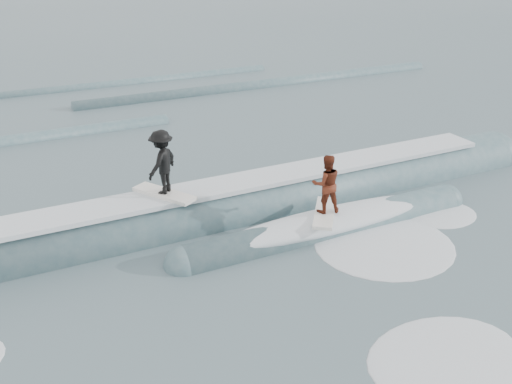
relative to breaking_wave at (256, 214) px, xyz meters
name	(u,v)px	position (x,y,z in m)	size (l,w,h in m)	color
ground	(305,272)	(-0.31, -3.50, -0.05)	(160.00, 160.00, 0.00)	#394D54
breaking_wave	(256,214)	(0.00, 0.00, 0.00)	(23.32, 3.80, 2.03)	#38565F
surfer_black	(162,164)	(-2.77, 0.38, 2.01)	(1.50, 2.00, 1.96)	silver
surfer_red	(326,187)	(1.31, -1.82, 1.38)	(1.63, 1.94, 1.83)	white
whitewater	(371,268)	(1.33, -4.10, -0.05)	(16.11, 7.02, 0.10)	silver
far_swells	(127,105)	(-0.37, 14.15, -0.05)	(40.43, 8.65, 0.80)	#38565F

